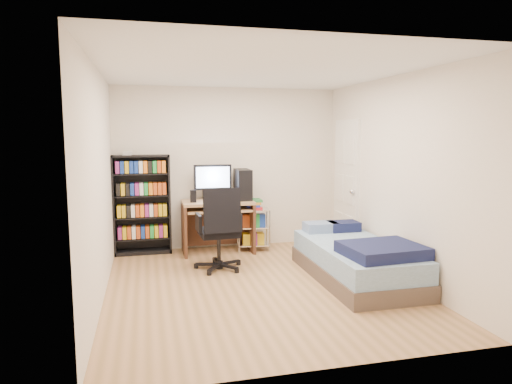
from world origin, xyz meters
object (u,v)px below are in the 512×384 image
object	(u,v)px
office_chair	(220,244)
media_shelf	(142,203)
computer_desk	(224,205)
bed	(357,260)

from	to	relation	value
office_chair	media_shelf	bearing A→B (deg)	129.20
computer_desk	media_shelf	bearing A→B (deg)	173.11
media_shelf	computer_desk	xyz separation A→B (m)	(1.21, -0.15, -0.04)
computer_desk	office_chair	distance (m)	1.04
media_shelf	bed	world-z (taller)	media_shelf
computer_desk	bed	world-z (taller)	computer_desk
computer_desk	bed	bearing A→B (deg)	-52.16
bed	computer_desk	bearing A→B (deg)	127.84
office_chair	bed	bearing A→B (deg)	-29.84
computer_desk	office_chair	world-z (taller)	computer_desk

